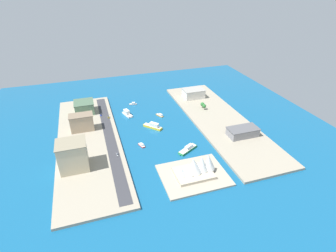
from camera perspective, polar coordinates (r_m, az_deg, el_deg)
The scene contains 22 objects.
ground_plane at distance 332.81m, azimuth -2.17°, elevation -1.00°, with size 440.00×440.00×0.00m, color #145684.
quay_west at distance 361.01m, azimuth 10.87°, elevation 1.35°, with size 70.00×240.00×2.80m, color #9E937F.
quay_east at distance 323.44m, azimuth -16.78°, elevation -3.13°, with size 70.00×240.00×2.80m, color #9E937F.
peninsula_point at distance 263.03m, azimuth 5.54°, elevation -10.54°, with size 64.22×50.89×2.00m, color #A89E89.
road_strip at distance 322.91m, azimuth -12.55°, elevation -2.24°, with size 11.95×228.00×0.15m, color #38383D.
ferry_yellow_fast at distance 337.32m, azimuth -3.26°, elevation -0.00°, with size 21.76×23.14×7.71m.
water_taxi_orange at distance 366.42m, azimuth -1.74°, elevation 2.37°, with size 8.74×12.92×3.72m.
ferry_green_doubledeck at distance 296.09m, azimuth 4.31°, elevation -4.98°, with size 25.88×18.55×5.86m.
ferry_white_commuter at distance 372.79m, azimuth -8.85°, elevation 2.75°, with size 12.74×21.60×7.21m.
tugboat_red at distance 304.61m, azimuth -5.74°, elevation -4.12°, with size 6.78×11.55×3.16m.
yacht_sleek_gray at distance 402.89m, azimuth -7.57°, elevation 4.80°, with size 12.09×5.83×3.76m.
apartment_midrise_tan at distance 340.80m, azimuth -18.17°, elevation 0.76°, with size 28.61×16.24×20.93m.
terminal_long_green at distance 385.59m, azimuth -17.68°, elevation 3.94°, with size 26.41×26.69×16.10m.
warehouse_low_gray at distance 327.16m, azimuth 15.88°, elevation -1.22°, with size 36.79×19.22×10.26m.
hotel_broad_white at distance 417.58m, azimuth 5.53°, elevation 7.09°, with size 32.28×23.29×13.53m.
office_block_beige at distance 274.50m, azimuth -19.91°, elevation -6.04°, with size 28.25×24.20×30.38m.
taxi_yellow_cab at distance 364.97m, azimuth -12.76°, elevation 1.88°, with size 1.99×4.98×1.63m.
van_white at distance 288.99m, azimuth -10.93°, elevation -6.09°, with size 1.86×4.74×1.53m.
hatchback_blue at distance 373.58m, azimuth -14.37°, elevation 2.36°, with size 1.94×5.02×1.62m.
traffic_light_waterfront at distance 360.55m, azimuth -12.43°, elevation 2.17°, with size 0.36×0.36×6.50m.
opera_landmark at distance 257.78m, azimuth 6.09°, elevation -8.85°, with size 40.65×27.09×22.17m.
park_tree_cluster at distance 382.63m, azimuth 7.64°, elevation 4.53°, with size 5.64×11.96×8.35m.
Camera 1 is at (75.84, 274.89, 171.59)m, focal length 28.13 mm.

